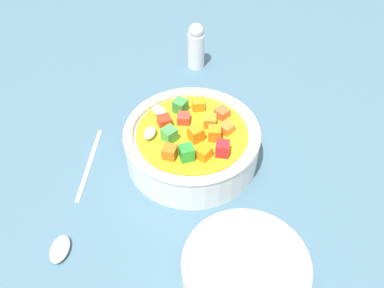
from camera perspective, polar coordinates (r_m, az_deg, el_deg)
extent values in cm
cube|color=#42667A|center=(61.35, 0.00, -2.52)|extent=(140.00, 140.00, 2.00)
cylinder|color=white|center=(58.88, 0.00, -0.32)|extent=(18.51, 18.51, 4.75)
torus|color=white|center=(56.92, 0.00, 1.63)|extent=(18.75, 18.75, 1.36)
cylinder|color=gold|center=(57.06, 0.00, 1.48)|extent=(15.28, 15.28, 0.40)
cube|color=orange|center=(60.09, 0.84, 5.38)|extent=(2.38, 2.38, 1.47)
cube|color=green|center=(59.49, -1.61, 5.16)|extent=(2.01, 2.01, 1.92)
cube|color=orange|center=(53.28, -3.06, -1.08)|extent=(2.32, 2.32, 1.63)
cube|color=orange|center=(55.29, 0.51, 1.38)|extent=(2.01, 2.01, 1.93)
cube|color=red|center=(57.60, -3.75, 3.10)|extent=(2.24, 2.24, 1.40)
cube|color=green|center=(55.33, -3.09, 1.30)|extent=(1.77, 1.77, 1.88)
cube|color=orange|center=(57.47, 2.45, 3.11)|extent=(2.39, 2.39, 1.49)
cube|color=#BF3C2B|center=(58.02, -1.14, 3.50)|extent=(2.39, 2.39, 1.28)
cube|color=orange|center=(53.17, 1.56, -1.20)|extent=(1.87, 1.87, 1.56)
cube|color=orange|center=(56.83, 4.69, 2.18)|extent=(1.73, 1.73, 1.20)
ellipsoid|color=beige|center=(59.17, -4.46, 4.48)|extent=(2.52, 1.77, 1.50)
cube|color=red|center=(53.63, 4.28, -0.55)|extent=(2.37, 2.37, 1.90)
cube|color=#ED5B2D|center=(59.06, 4.10, 4.23)|extent=(1.71, 1.71, 1.20)
cube|color=green|center=(52.89, -0.74, -1.20)|extent=(2.30, 2.30, 1.95)
ellipsoid|color=beige|center=(56.21, -5.73, 1.50)|extent=(2.43, 2.80, 1.21)
cube|color=orange|center=(55.53, 3.08, 1.45)|extent=(2.39, 2.39, 1.80)
cylinder|color=silver|center=(61.27, -13.79, -2.52)|extent=(9.46, 10.52, 0.64)
ellipsoid|color=silver|center=(53.47, -17.49, -13.44)|extent=(4.19, 4.32, 1.05)
cylinder|color=white|center=(48.00, 7.11, -17.17)|extent=(13.54, 13.54, 4.46)
torus|color=white|center=(45.81, 7.40, -15.73)|extent=(13.68, 13.68, 1.08)
cylinder|color=silver|center=(76.07, 0.54, 12.56)|extent=(2.97, 2.97, 6.46)
sphere|color=silver|center=(74.02, 0.56, 15.09)|extent=(2.67, 2.67, 2.67)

